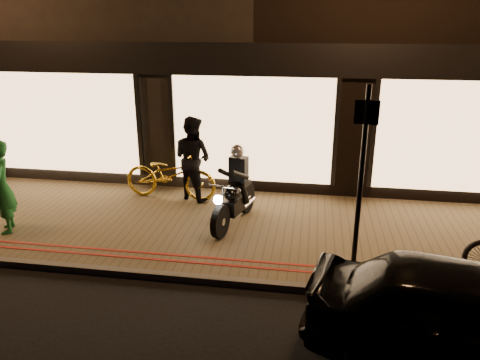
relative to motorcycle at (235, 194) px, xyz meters
name	(u,v)px	position (x,y,z in m)	size (l,w,h in m)	color
ground	(217,286)	(0.08, -2.14, -0.73)	(90.00, 90.00, 0.00)	black
sidewalk	(238,229)	(0.08, -0.14, -0.67)	(50.00, 4.00, 0.12)	brown
kerb_stone	(218,281)	(0.08, -2.09, -0.67)	(50.00, 0.14, 0.12)	#59544C
red_kerb_lines	(224,262)	(0.08, -1.59, -0.61)	(50.00, 0.26, 0.01)	maroon
building_row	(275,9)	(0.08, 6.85, 3.51)	(48.00, 10.11, 8.50)	black
motorcycle	(235,194)	(0.00, 0.00, 0.00)	(0.74, 1.91, 1.59)	black
sign_post	(361,173)	(2.19, -1.58, 1.06)	(0.35, 0.09, 3.00)	black
bicycle_gold	(170,175)	(-1.67, 1.13, -0.06)	(0.74, 2.12, 1.11)	gold
person_green	(2,187)	(-4.25, -1.04, 0.27)	(0.64, 0.42, 1.77)	#1B682C
person_dark	(193,158)	(-1.17, 1.23, 0.32)	(0.91, 0.71, 1.88)	black
parked_car	(475,320)	(3.43, -3.43, -0.07)	(1.58, 3.93, 1.34)	black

